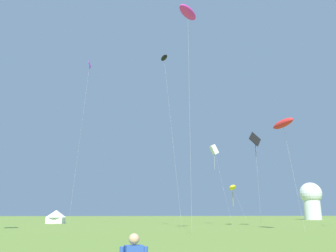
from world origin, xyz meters
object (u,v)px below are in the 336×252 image
object	(u,v)px
festival_tent_left	(56,216)
kite_yellow_parafoil	(232,188)
kite_black_parafoil	(164,59)
kite_red_parafoil	(283,124)
kite_black_diamond	(255,140)
observatory_dome	(311,199)
kite_white_box	(214,150)
kite_magenta_parafoil	(188,13)
kite_purple_diamond	(89,72)

from	to	relation	value
festival_tent_left	kite_yellow_parafoil	bearing A→B (deg)	-20.17
kite_yellow_parafoil	festival_tent_left	xyz separation A→B (m)	(-32.73, 12.02, -4.92)
kite_black_parafoil	kite_red_parafoil	world-z (taller)	kite_black_parafoil
kite_black_diamond	festival_tent_left	world-z (taller)	kite_black_diamond
kite_yellow_parafoil	observatory_dome	xyz separation A→B (m)	(34.76, 38.85, -0.33)
kite_black_parafoil	kite_white_box	distance (m)	19.76
kite_black_parafoil	kite_magenta_parafoil	bearing A→B (deg)	-80.99
kite_purple_diamond	kite_yellow_parafoil	bearing A→B (deg)	-1.84
kite_purple_diamond	kite_magenta_parafoil	world-z (taller)	kite_purple_diamond
kite_black_parafoil	kite_magenta_parafoil	world-z (taller)	kite_magenta_parafoil
kite_black_parafoil	kite_white_box	world-z (taller)	kite_black_parafoil
kite_black_parafoil	festival_tent_left	distance (m)	38.57
kite_black_parafoil	kite_red_parafoil	size ratio (longest dim) A/B	1.86
kite_purple_diamond	kite_black_diamond	bearing A→B (deg)	-14.70
kite_black_parafoil	kite_purple_diamond	size ratio (longest dim) A/B	0.85
kite_white_box	observatory_dome	distance (m)	53.81
kite_black_parafoil	kite_purple_diamond	xyz separation A→B (m)	(-13.34, 11.88, 2.57)
kite_purple_diamond	kite_red_parafoil	xyz separation A→B (m)	(27.93, -19.46, -14.70)
kite_yellow_parafoil	kite_purple_diamond	xyz separation A→B (m)	(-26.27, 0.85, 21.40)
kite_yellow_parafoil	kite_purple_diamond	bearing A→B (deg)	178.16
festival_tent_left	observatory_dome	bearing A→B (deg)	21.68
kite_yellow_parafoil	observatory_dome	bearing A→B (deg)	48.18
observatory_dome	kite_white_box	bearing A→B (deg)	-134.80
kite_purple_diamond	kite_white_box	distance (m)	27.59
kite_white_box	festival_tent_left	xyz separation A→B (m)	(-29.91, 11.01, -11.80)
kite_yellow_parafoil	kite_magenta_parafoil	distance (m)	31.91
kite_purple_diamond	kite_red_parafoil	distance (m)	37.08
kite_magenta_parafoil	festival_tent_left	world-z (taller)	kite_magenta_parafoil
kite_black_parafoil	kite_black_diamond	xyz separation A→B (m)	(15.17, 4.40, -11.67)
kite_yellow_parafoil	kite_magenta_parafoil	size ratio (longest dim) A/B	0.27
kite_red_parafoil	festival_tent_left	bearing A→B (deg)	138.31
kite_black_diamond	kite_red_parafoil	size ratio (longest dim) A/B	1.08
kite_purple_diamond	observatory_dome	xyz separation A→B (m)	(61.03, 38.01, -21.73)
kite_black_diamond	festival_tent_left	distance (m)	41.44
kite_yellow_parafoil	kite_white_box	xyz separation A→B (m)	(-2.82, 1.01, 6.87)
kite_black_diamond	observatory_dome	size ratio (longest dim) A/B	1.39
kite_black_parafoil	festival_tent_left	size ratio (longest dim) A/B	6.51
festival_tent_left	observatory_dome	size ratio (longest dim) A/B	0.36
kite_yellow_parafoil	kite_magenta_parafoil	xyz separation A→B (m)	(-11.00, -23.20, 18.94)
kite_black_diamond	kite_red_parafoil	bearing A→B (deg)	-92.75
kite_black_parafoil	kite_magenta_parafoil	size ratio (longest dim) A/B	0.99
kite_black_diamond	kite_white_box	distance (m)	9.18
kite_red_parafoil	kite_black_diamond	bearing A→B (deg)	87.25
kite_black_parafoil	festival_tent_left	xyz separation A→B (m)	(-19.80, 23.05, -23.76)
kite_purple_diamond	observatory_dome	distance (m)	75.11
kite_purple_diamond	kite_magenta_parafoil	bearing A→B (deg)	-57.58
festival_tent_left	kite_black_parafoil	bearing A→B (deg)	-49.34
kite_white_box	kite_magenta_parafoil	size ratio (longest dim) A/B	0.55
kite_purple_diamond	festival_tent_left	bearing A→B (deg)	120.03
kite_black_diamond	kite_magenta_parafoil	size ratio (longest dim) A/B	0.58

